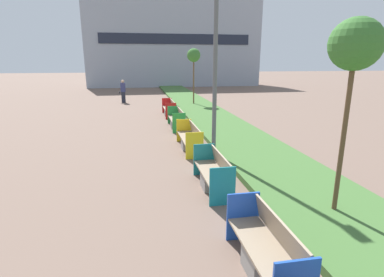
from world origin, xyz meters
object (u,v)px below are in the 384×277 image
(bench_teal_frame, at_px, (213,175))
(sapling_tree_far, at_px, (194,56))
(bench_blue_frame, at_px, (265,253))
(street_lamp_post, at_px, (216,41))
(pedestrian_walking, at_px, (123,91))
(bench_yellow_frame, at_px, (190,140))
(bench_red_frame, at_px, (169,110))
(sapling_tree_near, at_px, (355,48))
(bench_green_frame, at_px, (177,120))

(bench_teal_frame, height_order, sapling_tree_far, sapling_tree_far)
(bench_blue_frame, xyz_separation_m, street_lamp_post, (0.61, 5.72, 3.52))
(bench_teal_frame, bearing_deg, pedestrian_walking, 99.81)
(bench_teal_frame, xyz_separation_m, bench_yellow_frame, (0.00, 3.66, 0.01))
(bench_teal_frame, bearing_deg, bench_red_frame, 89.98)
(bench_yellow_frame, bearing_deg, pedestrian_walking, 102.37)
(bench_teal_frame, relative_size, sapling_tree_far, 0.49)
(street_lamp_post, bearing_deg, bench_teal_frame, -104.41)
(sapling_tree_near, height_order, pedestrian_walking, sapling_tree_near)
(bench_teal_frame, relative_size, bench_red_frame, 0.85)
(pedestrian_walking, bearing_deg, bench_green_frame, -73.14)
(bench_yellow_frame, height_order, sapling_tree_near, sapling_tree_near)
(bench_red_frame, bearing_deg, sapling_tree_far, 59.66)
(bench_blue_frame, bearing_deg, sapling_tree_near, 32.66)
(bench_red_frame, bearing_deg, street_lamp_post, -85.92)
(bench_green_frame, relative_size, sapling_tree_far, 0.55)
(bench_yellow_frame, height_order, bench_red_frame, same)
(pedestrian_walking, bearing_deg, bench_teal_frame, -80.19)
(bench_teal_frame, xyz_separation_m, sapling_tree_far, (2.21, 14.70, 3.21))
(bench_blue_frame, distance_m, bench_green_frame, 10.79)
(sapling_tree_near, bearing_deg, bench_red_frame, 99.75)
(sapling_tree_near, bearing_deg, bench_yellow_frame, 111.60)
(bench_yellow_frame, bearing_deg, bench_blue_frame, -90.04)
(bench_blue_frame, bearing_deg, sapling_tree_far, 83.01)
(bench_yellow_frame, distance_m, sapling_tree_near, 6.77)
(bench_red_frame, distance_m, sapling_tree_far, 5.42)
(bench_green_frame, distance_m, street_lamp_post, 6.20)
(street_lamp_post, distance_m, pedestrian_walking, 15.70)
(bench_teal_frame, bearing_deg, bench_green_frame, 89.98)
(street_lamp_post, bearing_deg, bench_red_frame, 94.08)
(sapling_tree_near, xyz_separation_m, pedestrian_walking, (-5.21, 19.29, -2.60))
(bench_blue_frame, bearing_deg, bench_yellow_frame, 89.96)
(bench_green_frame, bearing_deg, bench_teal_frame, -90.02)
(bench_teal_frame, distance_m, sapling_tree_near, 4.31)
(bench_green_frame, bearing_deg, sapling_tree_far, 73.05)
(street_lamp_post, distance_m, sapling_tree_near, 4.61)
(bench_blue_frame, height_order, bench_red_frame, same)
(bench_blue_frame, bearing_deg, bench_red_frame, 89.98)
(street_lamp_post, xyz_separation_m, pedestrian_walking, (-3.62, 14.99, -2.96))
(bench_red_frame, xyz_separation_m, sapling_tree_far, (2.21, 3.77, 3.20))
(bench_green_frame, relative_size, bench_red_frame, 0.95)
(bench_teal_frame, xyz_separation_m, bench_red_frame, (0.00, 10.93, 0.01))
(bench_yellow_frame, relative_size, sapling_tree_near, 0.59)
(pedestrian_walking, bearing_deg, bench_yellow_frame, -77.63)
(bench_green_frame, distance_m, sapling_tree_near, 10.13)
(bench_green_frame, bearing_deg, bench_blue_frame, -90.02)
(bench_red_frame, bearing_deg, sapling_tree_near, -80.25)
(sapling_tree_far, height_order, pedestrian_walking, sapling_tree_far)
(bench_blue_frame, bearing_deg, bench_teal_frame, 89.99)
(street_lamp_post, xyz_separation_m, sapling_tree_far, (1.60, 12.32, -0.31))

